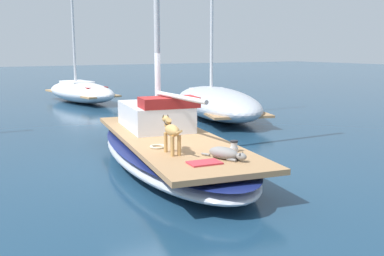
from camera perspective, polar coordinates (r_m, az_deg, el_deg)
name	(u,v)px	position (r m, az deg, el deg)	size (l,w,h in m)	color
ground_plane	(170,165)	(10.16, -2.85, -4.75)	(120.00, 120.00, 0.00)	navy
sailboat_main	(170,151)	(10.08, -2.87, -2.91)	(3.69, 7.55, 0.66)	#B2B7C1
cabin_house	(156,114)	(11.01, -4.61, 1.74)	(1.75, 2.43, 0.84)	silver
dog_tan	(171,131)	(8.34, -2.66, -0.42)	(0.28, 0.94, 0.70)	tan
dog_grey	(225,153)	(7.96, 4.28, -3.27)	(0.48, 0.91, 0.22)	gray
deck_winch	(234,146)	(8.59, 5.41, -2.35)	(0.16, 0.16, 0.21)	#B7B7BC
coiled_rope	(158,146)	(8.91, -4.39, -2.38)	(0.32, 0.32, 0.04)	beige
deck_towel	(204,163)	(7.67, 1.61, -4.47)	(0.56, 0.36, 0.03)	#C6333D
moored_boat_far_astern	(81,91)	(22.55, -14.02, 4.61)	(2.88, 5.85, 6.82)	white
moored_boat_starboard_side	(216,102)	(17.10, 3.13, 3.35)	(4.46, 7.51, 7.04)	#B2B7C1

